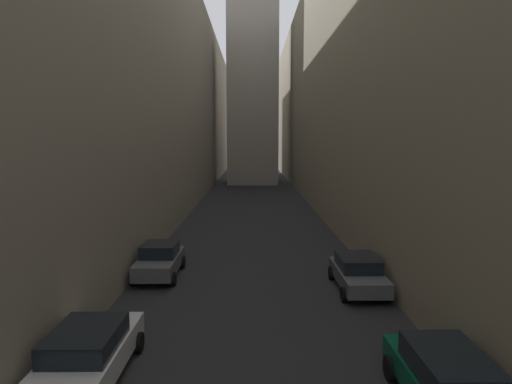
{
  "coord_description": "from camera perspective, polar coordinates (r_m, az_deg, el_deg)",
  "views": [
    {
      "loc": [
        -0.1,
        6.83,
        6.35
      ],
      "look_at": [
        0.0,
        17.62,
        5.06
      ],
      "focal_mm": 31.0,
      "sensor_mm": 36.0,
      "label": 1
    }
  ],
  "objects": [
    {
      "name": "parked_car_left_far",
      "position": [
        21.24,
        -12.33,
        -8.58
      ],
      "size": [
        1.93,
        3.95,
        1.55
      ],
      "rotation": [
        0.0,
        0.0,
        1.57
      ],
      "color": "#4C4C51",
      "rests_on": "ground"
    },
    {
      "name": "building_block_right",
      "position": [
        44.73,
        13.56,
        12.97
      ],
      "size": [
        10.02,
        108.0,
        22.61
      ],
      "primitive_type": "cube",
      "color": "gray",
      "rests_on": "ground"
    },
    {
      "name": "ground_plane",
      "position": [
        41.65,
        -0.38,
        -1.98
      ],
      "size": [
        264.0,
        264.0,
        0.0
      ],
      "primitive_type": "plane",
      "color": "#232326"
    },
    {
      "name": "parked_car_left_third",
      "position": [
        13.08,
        -20.82,
        -18.86
      ],
      "size": [
        2.0,
        4.56,
        1.51
      ],
      "rotation": [
        0.0,
        0.0,
        1.57
      ],
      "color": "silver",
      "rests_on": "ground"
    },
    {
      "name": "parked_car_right_far",
      "position": [
        19.51,
        13.04,
        -10.07
      ],
      "size": [
        1.97,
        4.15,
        1.43
      ],
      "rotation": [
        0.0,
        0.0,
        1.57
      ],
      "color": "#4C4C51",
      "rests_on": "ground"
    },
    {
      "name": "parked_car_right_third",
      "position": [
        11.87,
        23.57,
        -21.63
      ],
      "size": [
        1.89,
        4.51,
        1.54
      ],
      "rotation": [
        0.0,
        0.0,
        1.57
      ],
      "color": "#05472D",
      "rests_on": "ground"
    },
    {
      "name": "building_block_left",
      "position": [
        44.81,
        -15.25,
        12.33
      ],
      "size": [
        11.44,
        108.0,
        21.71
      ],
      "primitive_type": "cube",
      "color": "gray",
      "rests_on": "ground"
    }
  ]
}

